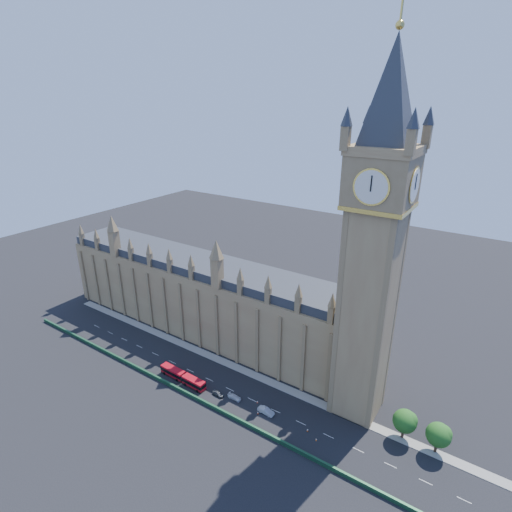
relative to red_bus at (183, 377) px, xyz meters
The scene contains 15 objects.
ground 11.66m from the red_bus, 25.92° to the left, with size 400.00×400.00×0.00m, color black.
palace_westminster 33.12m from the red_bus, 118.37° to the left, with size 120.00×20.00×28.00m.
elizabeth_tower 74.27m from the red_bus, 21.48° to the left, with size 20.59×20.59×105.00m.
bridge_parapet 11.16m from the red_bus, 20.80° to the right, with size 160.00×0.60×1.20m, color #1E4C2D.
kerb_north 17.94m from the red_bus, 54.46° to the left, with size 160.00×3.00×0.16m, color gray.
tree_east_near 64.55m from the red_bus, 13.59° to the left, with size 6.00×6.00×8.50m.
tree_east_far 72.34m from the red_bus, 12.10° to the left, with size 6.00×6.00×8.50m.
red_bus is the anchor object (origin of this frame).
car_grey 13.13m from the red_bus, ahead, with size 1.51×3.75×1.28m, color #3F4246.
car_silver 28.77m from the red_bus, ahead, with size 1.70×4.88×1.61m, color #B3B6BB.
car_white 18.14m from the red_bus, ahead, with size 1.71×4.20×1.22m, color silver.
cone_a 24.91m from the red_bus, 11.30° to the left, with size 0.50×0.50×0.66m.
cone_b 41.32m from the red_bus, ahead, with size 0.54×0.54×0.72m.
cone_c 26.95m from the red_bus, ahead, with size 0.47×0.47×0.69m.
cone_d 44.45m from the red_bus, ahead, with size 0.43×0.43×0.62m.
Camera 1 is at (64.05, -75.96, 81.56)m, focal length 28.00 mm.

